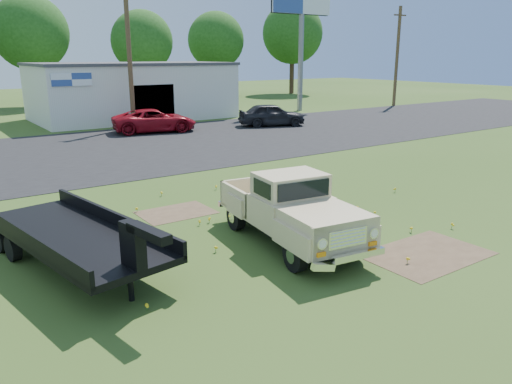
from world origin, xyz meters
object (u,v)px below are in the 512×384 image
Objects in this scene: billboard at (302,7)px; vintage_pickup_truck at (290,208)px; flatbed_trailer at (73,231)px; dark_sedan at (272,115)px; red_pickup at (155,121)px.

billboard is 2.17× the size of vintage_pickup_truck.
flatbed_trailer is 1.40× the size of dark_sedan.
vintage_pickup_truck is at bearing 166.59° from dark_sedan.
vintage_pickup_truck is 5.19m from flatbed_trailer.
flatbed_trailer is 20.72m from red_pickup.
red_pickup is 1.15× the size of dark_sedan.
billboard reaches higher than red_pickup.
red_pickup is 7.93m from dark_sedan.
billboard is 18.13m from red_pickup.
flatbed_trailer is 1.22× the size of red_pickup.
flatbed_trailer reaches higher than red_pickup.
dark_sedan is (12.78, 17.90, -0.16)m from vintage_pickup_truck.
vintage_pickup_truck is at bearing -28.54° from flatbed_trailer.
flatbed_trailer is (-25.66, -22.86, -7.68)m from billboard.
flatbed_trailer is 24.02m from dark_sedan.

